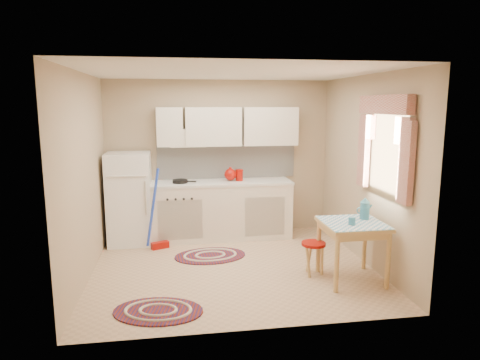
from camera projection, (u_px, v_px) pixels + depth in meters
The scene contains 14 objects.
room_shell at pixel (242, 145), 5.61m from camera, with size 3.64×3.60×2.52m.
fridge at pixel (130, 199), 6.51m from camera, with size 0.65×0.60×1.40m, color white.
broom at pixel (159, 209), 6.26m from camera, with size 0.28×0.12×1.20m, color blue, non-canonical shape.
base_cabinets at pixel (220, 211), 6.82m from camera, with size 2.25×0.60×0.88m, color silver.
countertop at pixel (219, 183), 6.73m from camera, with size 2.27×0.62×0.04m, color silver.
frying_pan at pixel (180, 181), 6.59m from camera, with size 0.23×0.23×0.05m, color black.
red_kettle at pixel (230, 174), 6.74m from camera, with size 0.21×0.19×0.21m, color #970D05, non-canonical shape.
red_canister at pixel (239, 176), 6.76m from camera, with size 0.11×0.11×0.16m, color #970D05.
table at pixel (352, 252), 5.17m from camera, with size 0.72×0.72×0.72m, color tan.
stool at pixel (313, 259), 5.36m from camera, with size 0.30×0.30×0.42m, color #970D05.
coffee_pot at pixel (365, 208), 5.23m from camera, with size 0.14×0.12×0.29m, color teal, non-canonical shape.
mug at pixel (352, 221), 5.00m from camera, with size 0.08×0.08×0.10m, color teal.
rug_center at pixel (210, 256), 6.04m from camera, with size 1.01×0.67×0.02m, color maroon, non-canonical shape.
rug_left at pixel (158, 311), 4.42m from camera, with size 0.94×0.63×0.02m, color maroon, non-canonical shape.
Camera 1 is at (-0.72, -5.29, 2.12)m, focal length 32.00 mm.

